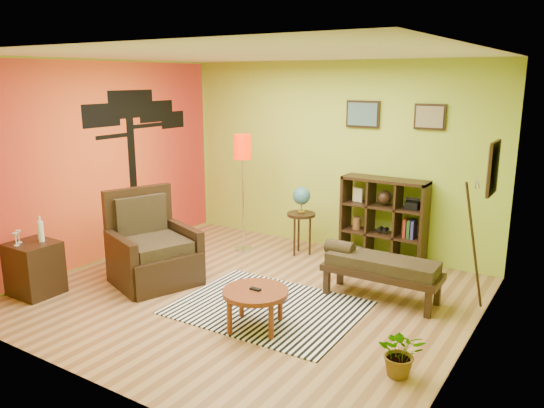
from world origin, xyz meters
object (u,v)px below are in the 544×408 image
Objects in this scene: potted_plant at (401,357)px; armchair at (152,254)px; coffee_table at (255,295)px; side_cabinet at (35,268)px; globe_table at (301,203)px; cube_shelf at (384,221)px; floor_lamp at (243,157)px; bench at (379,266)px.

armchair is at bearing 172.43° from potted_plant.
coffee_table is 0.56× the size of armchair.
armchair reaches higher than side_cabinet.
globe_table is 0.85× the size of cube_shelf.
armchair reaches higher than globe_table.
side_cabinet is at bearing -132.80° from cube_shelf.
floor_lamp is 4.01m from potted_plant.
globe_table is 2.28× the size of potted_plant.
coffee_table is 1.91m from armchair.
cube_shelf is (1.96, 0.66, -0.82)m from floor_lamp.
potted_plant is at bearing 8.05° from side_cabinet.
armchair is 3.49m from potted_plant.
coffee_table is at bearing -119.65° from bench.
armchair is at bearing 168.23° from coffee_table.
coffee_table is 0.39× the size of floor_lamp.
potted_plant is at bearing -33.31° from floor_lamp.
coffee_table is 0.72× the size of side_cabinet.
coffee_table is 2.71m from cube_shelf.
cube_shelf is 2.69× the size of potted_plant.
floor_lamp is at bearing 165.29° from bench.
globe_table reaches higher than coffee_table.
coffee_table is 0.49× the size of bench.
floor_lamp is 1.73× the size of globe_table.
floor_lamp is 1.09m from globe_table.
coffee_table is 0.57× the size of cube_shelf.
potted_plant is (2.37, -2.41, -0.60)m from globe_table.
cube_shelf is at bearing 18.53° from floor_lamp.
coffee_table is at bearing 177.48° from potted_plant.
side_cabinet is 0.68× the size of bench.
coffee_table is 0.68× the size of globe_table.
floor_lamp is 2.22m from cube_shelf.
coffee_table is 1.61m from bench.
armchair reaches higher than bench.
armchair is 2.75× the size of potted_plant.
armchair is 3.21m from cube_shelf.
cube_shelf is at bearing 108.57° from bench.
side_cabinet is at bearing -123.12° from globe_table.
cube_shelf is at bearing 16.67° from globe_table.
globe_table is at bearing -163.33° from cube_shelf.
globe_table is at bearing 149.12° from bench.
bench is at bearing -30.88° from globe_table.
side_cabinet is at bearing -149.62° from bench.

